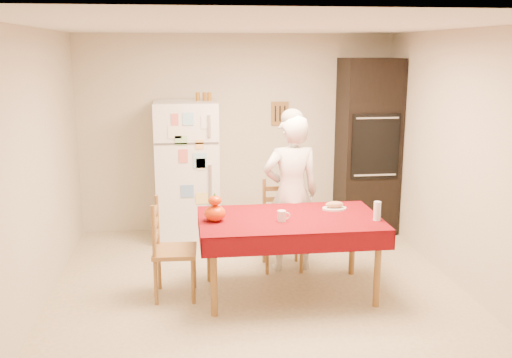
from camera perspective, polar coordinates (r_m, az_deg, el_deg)
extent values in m
plane|color=tan|center=(5.53, 0.45, -11.80)|extent=(4.50, 4.50, 0.00)
cube|color=beige|center=(7.33, -1.89, 4.58)|extent=(4.00, 0.02, 2.50)
cube|color=beige|center=(3.00, 6.32, -7.79)|extent=(4.00, 0.02, 2.50)
cube|color=beige|center=(5.26, -21.67, 0.36)|extent=(0.02, 4.50, 2.50)
cube|color=beige|center=(5.75, 20.66, 1.45)|extent=(0.02, 4.50, 2.50)
cube|color=white|center=(5.03, 0.51, 15.08)|extent=(4.00, 4.50, 0.02)
cube|color=brown|center=(7.36, 2.40, 6.56)|extent=(0.22, 0.02, 0.30)
cube|color=white|center=(7.01, -6.88, 0.78)|extent=(0.75, 0.70, 1.70)
cube|color=silver|center=(6.55, -4.68, 5.31)|extent=(0.03, 0.03, 0.25)
cube|color=silver|center=(6.69, -4.56, -1.07)|extent=(0.03, 0.03, 0.60)
cube|color=black|center=(7.38, 11.08, 3.22)|extent=(0.70, 0.60, 2.20)
cube|color=black|center=(7.08, 11.88, 3.19)|extent=(0.59, 0.02, 0.80)
cylinder|color=brown|center=(5.06, -4.24, -9.84)|extent=(0.06, 0.06, 0.71)
cylinder|color=brown|center=(5.79, -4.66, -6.88)|extent=(0.06, 0.06, 0.71)
cylinder|color=brown|center=(5.33, 12.04, -8.88)|extent=(0.06, 0.06, 0.71)
cylinder|color=brown|center=(6.03, 9.62, -6.20)|extent=(0.06, 0.06, 0.71)
cube|color=brown|center=(5.38, 3.38, -4.18)|extent=(1.60, 0.90, 0.04)
cube|color=#4F040B|center=(5.37, 3.38, -3.92)|extent=(1.70, 1.00, 0.01)
cylinder|color=brown|center=(5.99, 1.13, -7.58)|extent=(0.04, 0.04, 0.43)
cylinder|color=brown|center=(6.31, 0.80, -6.50)|extent=(0.04, 0.04, 0.43)
cylinder|color=brown|center=(6.03, 4.56, -7.45)|extent=(0.04, 0.04, 0.43)
cylinder|color=brown|center=(6.35, 4.06, -6.39)|extent=(0.04, 0.04, 0.43)
cube|color=brown|center=(6.09, 2.66, -4.89)|extent=(0.44, 0.42, 0.04)
cube|color=brown|center=(6.18, 2.48, -2.20)|extent=(0.36, 0.04, 0.50)
cylinder|color=brown|center=(5.36, -6.31, -10.17)|extent=(0.04, 0.04, 0.43)
cylinder|color=brown|center=(5.38, -9.99, -10.19)|extent=(0.04, 0.04, 0.43)
cylinder|color=brown|center=(5.69, -6.20, -8.76)|extent=(0.04, 0.04, 0.43)
cylinder|color=brown|center=(5.71, -9.65, -8.78)|extent=(0.04, 0.04, 0.43)
cube|color=brown|center=(5.45, -8.12, -7.17)|extent=(0.42, 0.44, 0.04)
cube|color=brown|center=(5.38, -10.01, -4.68)|extent=(0.05, 0.36, 0.50)
imported|color=silver|center=(5.97, 3.54, -1.46)|extent=(0.63, 0.44, 1.66)
cylinder|color=silver|center=(5.24, 2.59, -3.71)|extent=(0.08, 0.08, 0.10)
ellipsoid|color=#CC3A04|center=(5.25, -4.13, -3.43)|extent=(0.20, 0.20, 0.15)
ellipsoid|color=#DE5205|center=(5.21, -4.15, -2.16)|extent=(0.12, 0.12, 0.09)
cylinder|color=white|center=(5.37, 12.02, -3.14)|extent=(0.07, 0.07, 0.18)
cylinder|color=white|center=(5.68, 7.85, -2.94)|extent=(0.24, 0.24, 0.02)
ellipsoid|color=tan|center=(5.67, 7.86, -2.54)|extent=(0.18, 0.10, 0.06)
cylinder|color=#8B5919|center=(6.93, -5.84, 8.20)|extent=(0.05, 0.05, 0.10)
cylinder|color=brown|center=(6.93, -5.16, 8.21)|extent=(0.05, 0.05, 0.10)
cylinder|color=#8F5C1A|center=(6.94, -4.68, 8.22)|extent=(0.05, 0.05, 0.10)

